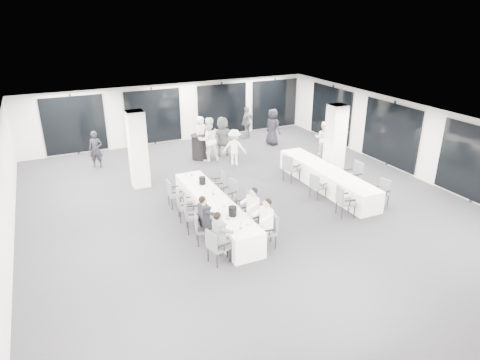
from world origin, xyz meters
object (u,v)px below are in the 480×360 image
object	(u,v)px
chair_main_right_near	(270,228)
chair_side_right_mid	(354,174)
banquet_table_main	(215,211)
standing_guest_a	(202,135)
ice_bucket_near	(233,211)
chair_main_left_far	(173,192)
standing_guest_f	(222,134)
standing_guest_e	(273,125)
chair_main_right_fourth	(230,192)
banquet_table_side	(326,178)
chair_main_right_mid	(245,206)
chair_side_left_near	(344,200)
standing_guest_h	(323,136)
standing_guest_g	(96,147)
chair_main_right_second	(256,215)
chair_side_left_far	(290,167)
chair_main_left_near	(216,245)
standing_guest_b	(208,137)
chair_side_right_near	(382,191)
standing_guest_d	(247,120)
chair_main_left_mid	(191,213)
chair_main_left_second	(201,227)
cocktail_table	(200,147)
chair_main_right_far	(219,183)
ice_bucket_far	(202,180)
chair_side_right_far	(327,161)
standing_guest_c	(235,145)
chair_main_left_fourth	(183,204)
chair_side_left_mid	(317,185)

from	to	relation	value
chair_main_right_near	chair_side_right_mid	world-z (taller)	chair_side_right_mid
banquet_table_main	standing_guest_a	size ratio (longest dim) A/B	2.44
ice_bucket_near	chair_main_right_near	bearing A→B (deg)	-43.92
chair_main_left_far	ice_bucket_near	xyz separation A→B (m)	(0.89, -2.77, 0.36)
standing_guest_f	standing_guest_e	bearing A→B (deg)	-164.78
chair_main_right_near	chair_main_right_fourth	xyz separation A→B (m)	(0.00, 2.67, 0.01)
banquet_table_side	chair_main_right_mid	bearing A→B (deg)	-163.45
chair_side_left_near	standing_guest_h	size ratio (longest dim) A/B	0.59
chair_main_right_fourth	standing_guest_g	distance (m)	6.70
chair_main_left_far	chair_side_left_near	bearing A→B (deg)	59.47
chair_main_right_second	chair_main_right_fourth	xyz separation A→B (m)	(-0.00, 1.83, -0.00)
chair_side_left_far	standing_guest_f	distance (m)	4.02
chair_main_left_near	ice_bucket_near	distance (m)	1.33
standing_guest_b	standing_guest_h	distance (m)	5.06
standing_guest_h	chair_main_right_near	bearing A→B (deg)	91.47
chair_side_right_near	standing_guest_d	size ratio (longest dim) A/B	0.50
banquet_table_main	chair_side_left_near	bearing A→B (deg)	-19.71
chair_main_left_near	chair_main_left_far	xyz separation A→B (m)	(-0.00, 3.69, -0.01)
chair_main_left_mid	chair_side_right_mid	xyz separation A→B (m)	(6.31, 0.45, -0.00)
chair_main_left_second	standing_guest_d	xyz separation A→B (m)	(5.68, 8.69, 0.39)
cocktail_table	chair_main_right_second	distance (m)	6.83
chair_main_right_far	chair_main_right_second	bearing A→B (deg)	-169.06
cocktail_table	ice_bucket_far	bearing A→B (deg)	-108.99
chair_side_right_far	ice_bucket_near	distance (m)	6.20
chair_main_left_mid	ice_bucket_near	xyz separation A→B (m)	(0.90, -0.94, 0.29)
chair_side_right_near	banquet_table_main	bearing A→B (deg)	67.17
chair_main_left_near	chair_main_right_mid	size ratio (longest dim) A/B	0.97
chair_main_left_second	chair_side_right_near	size ratio (longest dim) A/B	1.00
standing_guest_g	chair_side_right_mid	bearing A→B (deg)	-15.40
standing_guest_f	standing_guest_h	world-z (taller)	standing_guest_f
chair_main_right_mid	standing_guest_g	bearing A→B (deg)	28.31
chair_main_left_near	standing_guest_c	bearing A→B (deg)	138.32
chair_main_left_second	ice_bucket_near	size ratio (longest dim) A/B	3.29
chair_main_left_fourth	chair_side_right_far	world-z (taller)	chair_side_right_far
cocktail_table	chair_side_right_far	world-z (taller)	cocktail_table
banquet_table_main	chair_main_left_mid	world-z (taller)	chair_main_left_mid
banquet_table_main	chair_side_right_mid	world-z (taller)	chair_side_right_mid
standing_guest_e	standing_guest_f	size ratio (longest dim) A/B	0.98
chair_main_right_fourth	chair_side_left_mid	xyz separation A→B (m)	(2.97, -0.61, -0.04)
chair_side_left_near	ice_bucket_far	bearing A→B (deg)	-111.76
chair_side_left_mid	standing_guest_f	distance (m)	5.70
standing_guest_c	standing_guest_h	bearing A→B (deg)	-153.13
chair_main_right_mid	ice_bucket_far	xyz separation A→B (m)	(-0.74, 1.71, 0.32)
chair_main_right_fourth	chair_side_right_near	bearing A→B (deg)	-122.78
banquet_table_main	ice_bucket_far	bearing A→B (deg)	85.80
chair_main_right_near	standing_guest_h	world-z (taller)	standing_guest_h
chair_side_right_far	chair_main_right_near	bearing A→B (deg)	120.91
standing_guest_f	chair_main_right_fourth	bearing A→B (deg)	75.00
chair_main_right_near	standing_guest_b	size ratio (longest dim) A/B	0.44
cocktail_table	chair_main_right_far	xyz separation A→B (m)	(-0.77, -4.04, -0.01)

